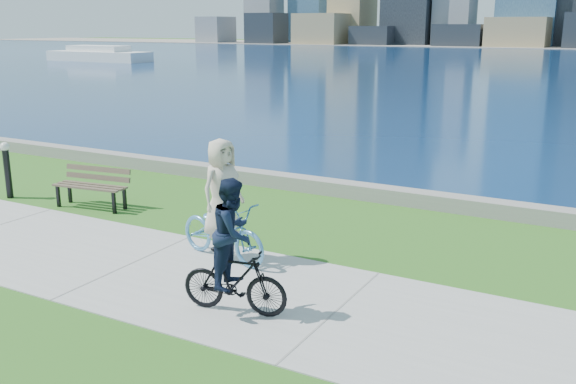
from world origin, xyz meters
The scene contains 9 objects.
ground centered at (0.00, 0.00, 0.00)m, with size 320.00×320.00×0.00m, color #265A17.
concrete_path centered at (0.00, 0.00, 0.01)m, with size 80.00×3.50×0.02m, color #9E9E99.
seawall centered at (0.00, 6.20, 0.17)m, with size 90.00×0.50×0.35m, color gray.
bay_water centered at (0.00, 72.00, 0.00)m, with size 320.00×131.00×0.01m, color #0C274D.
ferry_near centered at (-48.86, 48.15, 0.75)m, with size 13.28×3.79×1.80m.
park_bench centered at (-3.32, 2.45, 0.56)m, with size 1.84×0.84×0.92m.
bollard_lamp centered at (-5.74, 2.04, 0.79)m, with size 0.22×0.22×1.38m.
cyclist_woman centered at (1.30, 1.03, 0.84)m, with size 1.11×2.13×2.20m.
cyclist_man centered at (2.72, -0.73, 0.87)m, with size 0.75×1.67×2.02m.
Camera 1 is at (7.61, -7.93, 4.11)m, focal length 40.00 mm.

